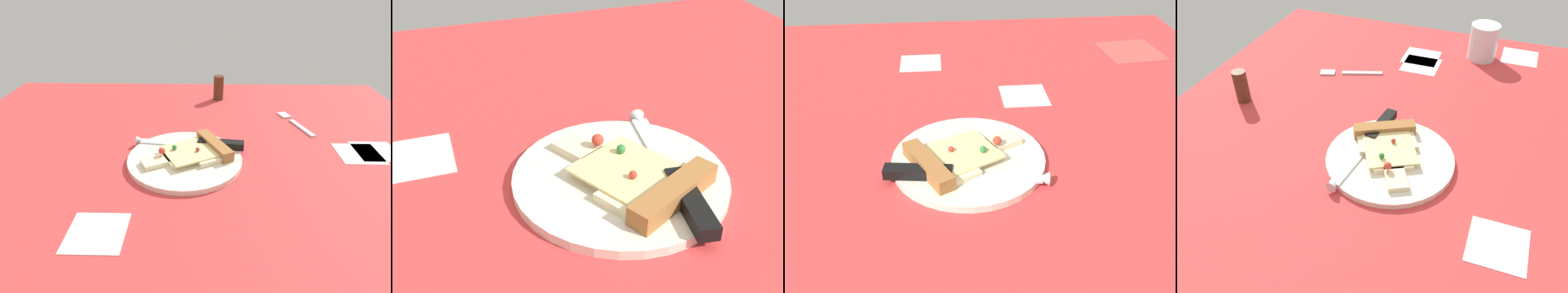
# 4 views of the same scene
# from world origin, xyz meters

# --- Properties ---
(ground_plane) EXTENTS (1.19, 1.19, 0.03)m
(ground_plane) POSITION_xyz_m (-0.00, 0.00, -0.01)
(ground_plane) COLOR #D13838
(ground_plane) RESTS_ON ground
(plate) EXTENTS (0.24, 0.24, 0.01)m
(plate) POSITION_xyz_m (0.01, -0.08, 0.01)
(plate) COLOR silver
(plate) RESTS_ON ground_plane
(pizza_slice) EXTENTS (0.19, 0.15, 0.03)m
(pizza_slice) POSITION_xyz_m (-0.01, -0.09, 0.02)
(pizza_slice) COLOR beige
(pizza_slice) RESTS_ON plate
(knife) EXTENTS (0.24, 0.05, 0.02)m
(knife) POSITION_xyz_m (-0.02, -0.13, 0.02)
(knife) COLOR silver
(knife) RESTS_ON plate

